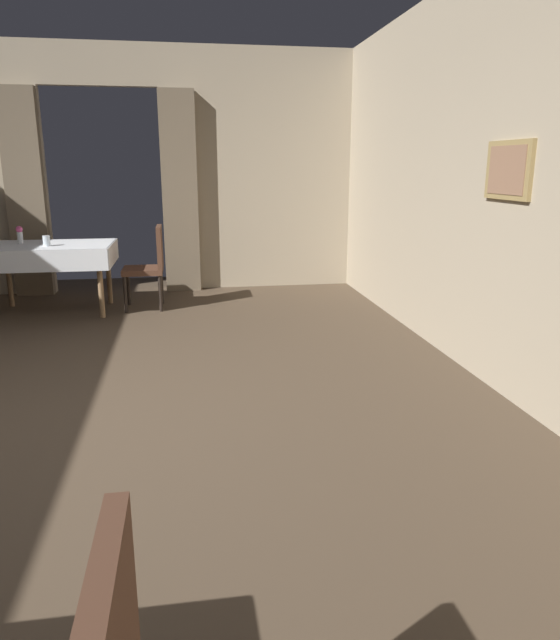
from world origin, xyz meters
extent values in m
plane|color=#4C3D2D|center=(0.00, 0.00, 0.00)|extent=(10.08, 10.08, 0.00)
cube|color=tan|center=(3.20, 0.00, 1.50)|extent=(0.12, 8.40, 3.00)
cube|color=#997F4C|center=(3.12, 0.20, 1.55)|extent=(0.03, 0.55, 0.39)
cube|color=#8C664C|center=(3.11, 0.20, 1.55)|extent=(0.01, 0.45, 0.32)
cube|color=tan|center=(1.95, 4.20, 1.50)|extent=(2.50, 0.12, 3.00)
cube|color=tan|center=(0.00, 4.20, 2.75)|extent=(1.40, 0.12, 0.50)
cube|color=#70604C|center=(-0.92, 4.06, 1.24)|extent=(0.44, 0.14, 2.48)
cube|color=#70604C|center=(0.92, 4.06, 1.24)|extent=(0.44, 0.14, 2.48)
cylinder|color=olive|center=(0.06, 2.75, 0.35)|extent=(0.06, 0.06, 0.71)
cylinder|color=olive|center=(-1.05, 3.44, 0.35)|extent=(0.06, 0.06, 0.71)
cylinder|color=olive|center=(0.06, 3.44, 0.35)|extent=(0.06, 0.06, 0.71)
cube|color=olive|center=(-0.49, 3.09, 0.72)|extent=(1.26, 0.85, 0.03)
cube|color=white|center=(-0.49, 3.09, 0.74)|extent=(1.32, 0.91, 0.01)
cube|color=white|center=(-0.49, 2.64, 0.64)|extent=(1.32, 0.02, 0.23)
cube|color=white|center=(-0.49, 3.55, 0.64)|extent=(1.32, 0.02, 0.23)
cube|color=white|center=(0.17, 3.09, 0.64)|extent=(0.02, 0.91, 0.23)
cylinder|color=black|center=(0.29, 2.92, 0.21)|extent=(0.04, 0.04, 0.42)
cylinder|color=black|center=(0.29, 3.30, 0.21)|extent=(0.04, 0.04, 0.42)
cylinder|color=black|center=(0.67, 2.92, 0.21)|extent=(0.04, 0.04, 0.42)
cylinder|color=black|center=(0.67, 3.30, 0.21)|extent=(0.04, 0.04, 0.42)
cube|color=#513323|center=(0.48, 3.11, 0.43)|extent=(0.44, 0.44, 0.06)
cube|color=#513323|center=(0.68, 3.11, 0.69)|extent=(0.05, 0.42, 0.48)
cylinder|color=silver|center=(-0.81, 3.20, 0.81)|extent=(0.06, 0.06, 0.13)
sphere|color=#D84C8C|center=(-0.81, 3.20, 0.91)|extent=(0.07, 0.07, 0.07)
cylinder|color=silver|center=(-0.49, 2.95, 0.81)|extent=(0.07, 0.07, 0.11)
camera|label=1|loc=(0.97, -3.53, 1.57)|focal=32.71mm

